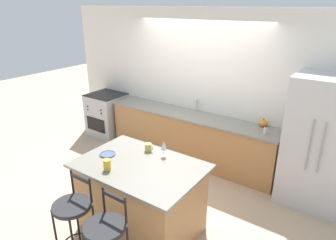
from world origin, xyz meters
TOP-DOWN VIEW (x-y plane):
  - ground_plane at (0.00, 0.00)m, footprint 18.00×18.00m
  - wall_back at (0.00, 0.65)m, footprint 6.00×0.07m
  - back_counter at (0.00, 0.35)m, footprint 3.26×0.63m
  - sink_faucet at (0.00, 0.54)m, footprint 0.02×0.13m
  - kitchen_island at (0.44, -1.62)m, footprint 1.53×1.05m
  - refrigerator at (2.12, 0.26)m, footprint 0.89×0.75m
  - oven_range at (-2.08, 0.28)m, footprint 0.72×0.72m
  - bar_stool_near at (0.18, -2.43)m, footprint 0.41×0.41m
  - bar_stool_far at (0.71, -2.46)m, footprint 0.41×0.41m
  - dinner_plate at (-0.05, -1.66)m, footprint 0.20×0.20m
  - wine_glass at (0.57, -1.28)m, footprint 0.07×0.07m
  - coffee_mug at (0.31, -1.27)m, footprint 0.13×0.09m
  - tumbler_cup at (0.22, -1.93)m, footprint 0.09×0.09m
  - pumpkin_decoration at (1.24, 0.53)m, footprint 0.13×0.13m
  - soap_bottle at (1.37, 0.24)m, footprint 0.05×0.05m

SIDE VIEW (x-z plane):
  - ground_plane at x=0.00m, z-range 0.00..0.00m
  - back_counter at x=0.00m, z-range 0.00..0.90m
  - oven_range at x=-2.08m, z-range 0.00..0.94m
  - kitchen_island at x=0.44m, z-range 0.00..0.95m
  - bar_stool_near at x=0.18m, z-range 0.09..1.14m
  - bar_stool_far at x=0.71m, z-range 0.09..1.14m
  - refrigerator at x=2.12m, z-range 0.00..1.89m
  - dinner_plate at x=-0.05m, z-range 0.94..0.96m
  - pumpkin_decoration at x=1.24m, z-range 0.89..1.02m
  - soap_bottle at x=1.37m, z-range 0.89..1.02m
  - coffee_mug at x=0.31m, z-range 0.94..1.05m
  - tumbler_cup at x=0.22m, z-range 0.94..1.08m
  - sink_faucet at x=0.00m, z-range 0.93..1.15m
  - wine_glass at x=0.57m, z-range 0.99..1.20m
  - wall_back at x=0.00m, z-range 0.00..2.70m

